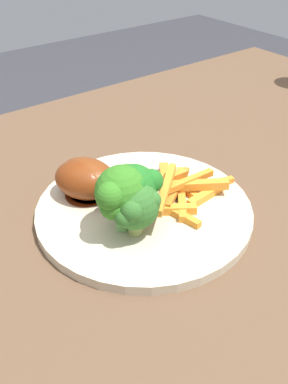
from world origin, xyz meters
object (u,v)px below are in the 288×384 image
at_px(carrot_fries_pile, 175,190).
at_px(chicken_drumstick_near, 89,180).
at_px(chicken_drumstick_far, 91,179).
at_px(dinner_plate, 144,210).
at_px(broccoli_floret_back, 134,187).
at_px(broccoli_floret_middle, 134,206).
at_px(broccoli_floret_front, 120,194).
at_px(dining_table, 125,267).

relative_size(carrot_fries_pile, chicken_drumstick_near, 1.16).
relative_size(chicken_drumstick_near, chicken_drumstick_far, 0.98).
height_order(dinner_plate, chicken_drumstick_far, chicken_drumstick_far).
height_order(broccoli_floret_back, carrot_fries_pile, broccoli_floret_back).
bearing_deg(dinner_plate, broccoli_floret_middle, 41.59).
relative_size(dinner_plate, carrot_fries_pile, 1.70).
height_order(dinner_plate, broccoli_floret_front, broccoli_floret_front).
distance_m(dining_table, broccoli_floret_back, 0.16).
xyz_separation_m(chicken_drumstick_near, chicken_drumstick_far, (-0.00, 0.00, 0.00)).
bearing_deg(dining_table, broccoli_floret_back, 75.65).
height_order(broccoli_floret_front, chicken_drumstick_far, broccoli_floret_front).
bearing_deg(broccoli_floret_back, chicken_drumstick_far, -81.03).
relative_size(broccoli_floret_back, chicken_drumstick_near, 0.56).
bearing_deg(broccoli_floret_front, broccoli_floret_middle, 117.87).
distance_m(dining_table, broccoli_floret_middle, 0.16).
bearing_deg(broccoli_floret_front, chicken_drumstick_far, -96.41).
distance_m(dining_table, chicken_drumstick_far, 0.14).
relative_size(dining_table, broccoli_floret_front, 16.63).
distance_m(dining_table, broccoli_floret_front, 0.17).
distance_m(dinner_plate, broccoli_floret_back, 0.06).
xyz_separation_m(dining_table, chicken_drumstick_near, (0.02, -0.04, 0.13)).
distance_m(carrot_fries_pile, chicken_drumstick_far, 0.10).
height_order(dining_table, broccoli_floret_middle, broccoli_floret_middle).
xyz_separation_m(broccoli_floret_middle, chicken_drumstick_far, (-0.00, -0.09, -0.02)).
height_order(dinner_plate, broccoli_floret_middle, broccoli_floret_middle).
bearing_deg(broccoli_floret_middle, chicken_drumstick_far, -90.43).
distance_m(broccoli_floret_back, chicken_drumstick_far, 0.08).
bearing_deg(broccoli_floret_back, dining_table, -104.35).
relative_size(broccoli_floret_front, broccoli_floret_middle, 1.20).
bearing_deg(chicken_drumstick_near, dinner_plate, 125.46).
bearing_deg(broccoli_floret_back, broccoli_floret_front, 6.43).
bearing_deg(dinner_plate, chicken_drumstick_far, -56.61).
height_order(broccoli_floret_front, chicken_drumstick_near, broccoli_floret_front).
height_order(dining_table, broccoli_floret_back, broccoli_floret_back).
xyz_separation_m(broccoli_floret_middle, carrot_fries_pile, (-0.08, -0.02, -0.03)).
relative_size(broccoli_floret_back, carrot_fries_pile, 0.48).
xyz_separation_m(broccoli_floret_middle, chicken_drumstick_near, (0.00, -0.09, -0.02)).
bearing_deg(carrot_fries_pile, chicken_drumstick_near, -39.64).
bearing_deg(broccoli_floret_front, broccoli_floret_back, -173.57).
xyz_separation_m(dinner_plate, broccoli_floret_back, (0.03, 0.02, 0.05)).
xyz_separation_m(broccoli_floret_front, carrot_fries_pile, (-0.09, -0.01, -0.04)).
relative_size(broccoli_floret_front, carrot_fries_pile, 0.51).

